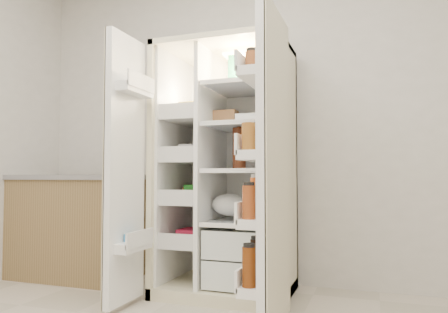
% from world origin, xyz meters
% --- Properties ---
extents(wall_back, '(4.00, 0.02, 2.70)m').
position_xyz_m(wall_back, '(0.00, 2.00, 1.35)').
color(wall_back, silver).
rests_on(wall_back, floor).
extents(refrigerator, '(0.92, 0.70, 1.80)m').
position_xyz_m(refrigerator, '(-0.14, 1.65, 0.74)').
color(refrigerator, beige).
rests_on(refrigerator, floor).
extents(freezer_door, '(0.15, 0.40, 1.72)m').
position_xyz_m(freezer_door, '(-0.65, 1.05, 0.89)').
color(freezer_door, white).
rests_on(freezer_door, floor).
extents(fridge_door, '(0.17, 0.58, 1.72)m').
position_xyz_m(fridge_door, '(0.33, 0.96, 0.87)').
color(fridge_door, white).
rests_on(fridge_door, floor).
extents(kitchen_counter, '(1.18, 0.63, 0.85)m').
position_xyz_m(kitchen_counter, '(-1.57, 1.66, 0.43)').
color(kitchen_counter, olive).
rests_on(kitchen_counter, floor).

